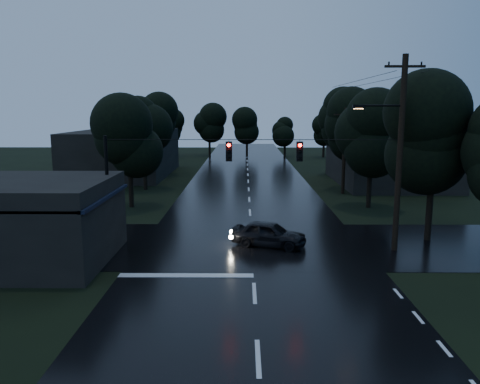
{
  "coord_description": "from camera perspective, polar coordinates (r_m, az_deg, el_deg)",
  "views": [
    {
      "loc": [
        -0.42,
        -12.8,
        7.27
      ],
      "look_at": [
        -0.66,
        13.22,
        2.71
      ],
      "focal_mm": 35.0,
      "sensor_mm": 36.0,
      "label": 1
    }
  ],
  "objects": [
    {
      "name": "tree_left_b",
      "position": [
        43.81,
        -11.68,
        7.58
      ],
      "size": [
        4.2,
        4.2,
        8.85
      ],
      "color": "black",
      "rests_on": "ground"
    },
    {
      "name": "tree_right_c",
      "position": [
        53.87,
        12.03,
        8.77
      ],
      "size": [
        4.76,
        4.76,
        10.03
      ],
      "color": "black",
      "rests_on": "ground"
    },
    {
      "name": "building_far_left",
      "position": [
        54.73,
        -13.9,
        4.65
      ],
      "size": [
        10.0,
        16.0,
        5.0
      ],
      "primitive_type": "cube",
      "color": "black",
      "rests_on": "ground"
    },
    {
      "name": "building_far_right",
      "position": [
        49.23,
        17.58,
        3.56
      ],
      "size": [
        10.0,
        14.0,
        4.4
      ],
      "primitive_type": "cube",
      "color": "black",
      "rests_on": "ground"
    },
    {
      "name": "span_signals",
      "position": [
        23.9,
        2.87,
        5.06
      ],
      "size": [
        15.0,
        0.37,
        1.12
      ],
      "color": "black",
      "rests_on": "ground"
    },
    {
      "name": "main_road",
      "position": [
        43.42,
        1.07,
        0.3
      ],
      "size": [
        12.0,
        120.0,
        0.02
      ],
      "primitive_type": "cube",
      "color": "black",
      "rests_on": "ground"
    },
    {
      "name": "ground",
      "position": [
        14.73,
        2.21,
        -19.65
      ],
      "size": [
        160.0,
        160.0,
        0.0
      ],
      "primitive_type": "plane",
      "color": "black",
      "rests_on": "ground"
    },
    {
      "name": "tree_left_a",
      "position": [
        35.9,
        -13.39,
        6.43
      ],
      "size": [
        3.92,
        3.92,
        8.26
      ],
      "color": "black",
      "rests_on": "ground"
    },
    {
      "name": "tree_left_c",
      "position": [
        53.71,
        -10.08,
        8.43
      ],
      "size": [
        4.48,
        4.48,
        9.44
      ],
      "color": "black",
      "rests_on": "ground"
    },
    {
      "name": "utility_pole_main",
      "position": [
        25.14,
        18.73,
        4.83
      ],
      "size": [
        3.5,
        0.3,
        10.0
      ],
      "color": "black",
      "rests_on": "ground"
    },
    {
      "name": "tree_corner_near",
      "position": [
        27.85,
        22.64,
        6.56
      ],
      "size": [
        4.48,
        4.48,
        9.44
      ],
      "color": "black",
      "rests_on": "ground"
    },
    {
      "name": "car",
      "position": [
        25.38,
        3.55,
        -5.12
      ],
      "size": [
        4.34,
        2.85,
        1.37
      ],
      "primitive_type": "imported",
      "rotation": [
        0.0,
        0.0,
        1.24
      ],
      "color": "black",
      "rests_on": "ground"
    },
    {
      "name": "anchor_pole_left",
      "position": [
        25.2,
        -15.81,
        -0.2
      ],
      "size": [
        0.18,
        0.18,
        6.0
      ],
      "primitive_type": "cylinder",
      "color": "black",
      "rests_on": "ground"
    },
    {
      "name": "utility_pole_far",
      "position": [
        41.86,
        12.59,
        5.05
      ],
      "size": [
        2.0,
        0.3,
        7.5
      ],
      "color": "black",
      "rests_on": "ground"
    },
    {
      "name": "cross_street",
      "position": [
        25.85,
        1.44,
        -6.4
      ],
      "size": [
        60.0,
        9.0,
        0.02
      ],
      "primitive_type": "cube",
      "color": "black",
      "rests_on": "ground"
    },
    {
      "name": "tree_right_a",
      "position": [
        36.09,
        15.77,
        6.95
      ],
      "size": [
        4.2,
        4.2,
        8.85
      ],
      "color": "black",
      "rests_on": "ground"
    },
    {
      "name": "tree_right_b",
      "position": [
        43.98,
        13.83,
        7.99
      ],
      "size": [
        4.48,
        4.48,
        9.44
      ],
      "color": "black",
      "rests_on": "ground"
    }
  ]
}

